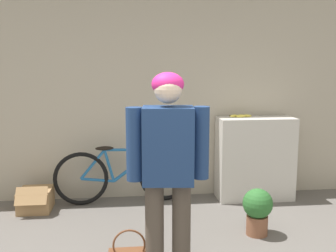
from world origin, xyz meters
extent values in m
cube|color=#B7AD99|center=(0.00, 3.02, 1.30)|extent=(8.00, 0.06, 2.60)
cube|color=white|center=(0.55, 2.98, 0.35)|extent=(0.08, 0.01, 0.12)
cube|color=beige|center=(1.27, 2.77, 0.52)|extent=(0.94, 0.40, 1.03)
cylinder|color=#4C4238|center=(-0.13, 1.01, 0.39)|extent=(0.15, 0.15, 0.78)
cylinder|color=#4C4238|center=(0.09, 1.01, 0.39)|extent=(0.15, 0.15, 0.78)
cube|color=navy|center=(-0.02, 1.01, 1.08)|extent=(0.41, 0.30, 0.59)
cylinder|color=navy|center=(-0.28, 1.01, 1.09)|extent=(0.12, 0.12, 0.56)
cylinder|color=navy|center=(0.23, 1.01, 1.09)|extent=(0.12, 0.12, 0.56)
sphere|color=beige|center=(-0.02, 1.01, 1.50)|extent=(0.21, 0.21, 0.21)
ellipsoid|color=#EA2884|center=(-0.02, 1.03, 1.54)|extent=(0.24, 0.22, 0.18)
torus|color=black|center=(-0.88, 2.74, 0.33)|extent=(0.66, 0.09, 0.65)
torus|color=black|center=(0.14, 2.80, 0.33)|extent=(0.66, 0.09, 0.65)
cylinder|color=#1E609E|center=(-0.69, 2.76, 0.30)|extent=(0.40, 0.06, 0.08)
cylinder|color=#1E609E|center=(-0.74, 2.75, 0.50)|extent=(0.31, 0.05, 0.36)
cylinder|color=#1E609E|center=(-0.54, 2.76, 0.47)|extent=(0.14, 0.04, 0.40)
cylinder|color=#1E609E|center=(-0.24, 2.78, 0.47)|extent=(0.54, 0.07, 0.41)
cylinder|color=#1E609E|center=(-0.29, 2.78, 0.66)|extent=(0.62, 0.07, 0.05)
cylinder|color=#1E609E|center=(0.08, 2.80, 0.49)|extent=(0.16, 0.04, 0.34)
cylinder|color=#1E609E|center=(0.04, 2.80, 0.68)|extent=(0.07, 0.04, 0.08)
cylinder|color=#1E609E|center=(0.06, 2.80, 0.71)|extent=(0.05, 0.46, 0.02)
ellipsoid|color=black|center=(-0.59, 2.76, 0.69)|extent=(0.22, 0.09, 0.05)
ellipsoid|color=#EAD64C|center=(1.08, 2.80, 1.05)|extent=(0.13, 0.04, 0.04)
ellipsoid|color=#EAD64C|center=(1.00, 2.82, 1.05)|extent=(0.12, 0.08, 0.03)
ellipsoid|color=#EAD64C|center=(1.17, 2.82, 1.05)|extent=(0.12, 0.08, 0.03)
sphere|color=brown|center=(0.95, 2.83, 1.05)|extent=(0.02, 0.02, 0.02)
torus|color=brown|center=(-0.33, 1.05, 0.27)|extent=(0.26, 0.02, 0.26)
cube|color=#A87F51|center=(-1.40, 2.64, 0.12)|extent=(0.36, 0.40, 0.25)
cube|color=#A87F51|center=(-1.40, 2.44, 0.24)|extent=(0.35, 0.14, 0.18)
cylinder|color=brown|center=(0.95, 1.71, 0.10)|extent=(0.21, 0.21, 0.20)
sphere|color=#2D6B2D|center=(0.95, 1.71, 0.32)|extent=(0.30, 0.30, 0.30)
camera|label=1|loc=(-0.34, -1.89, 1.69)|focal=42.00mm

